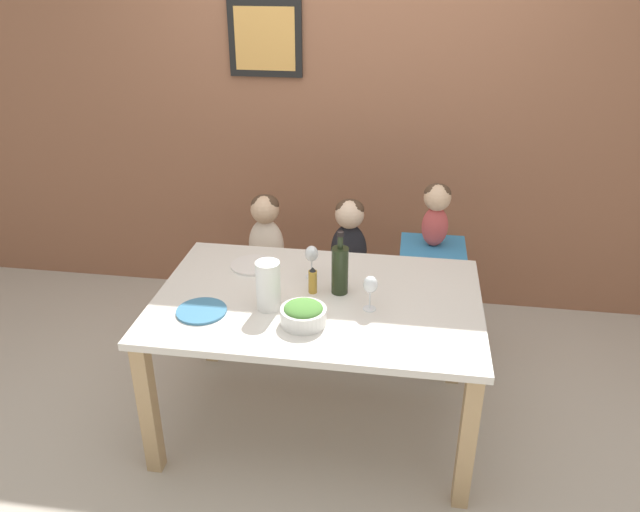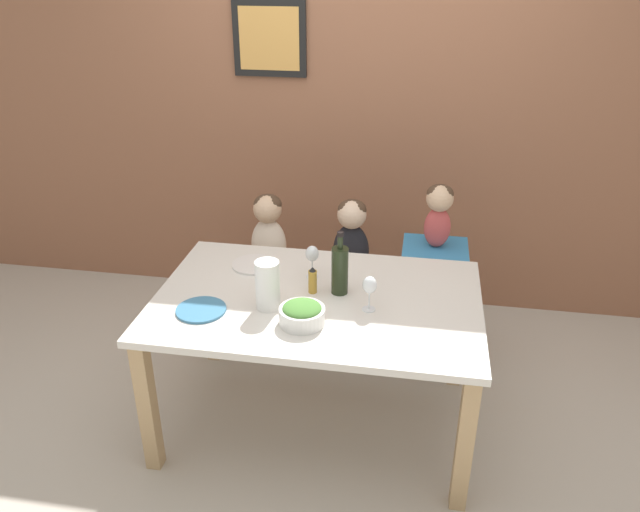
# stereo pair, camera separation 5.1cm
# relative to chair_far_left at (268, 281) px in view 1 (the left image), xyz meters

# --- Properties ---
(ground_plane) EXTENTS (14.00, 14.00, 0.00)m
(ground_plane) POSITION_rel_chair_far_left_xyz_m (0.43, -0.76, -0.38)
(ground_plane) COLOR #BCB2A3
(wall_back) EXTENTS (10.00, 0.09, 2.70)m
(wall_back) POSITION_rel_chair_far_left_xyz_m (0.42, 0.61, 0.97)
(wall_back) COLOR #8E5B42
(wall_back) RESTS_ON ground_plane
(dining_table) EXTENTS (1.52, 1.00, 0.73)m
(dining_table) POSITION_rel_chair_far_left_xyz_m (0.43, -0.76, 0.26)
(dining_table) COLOR silver
(dining_table) RESTS_ON ground_plane
(chair_far_left) EXTENTS (0.43, 0.37, 0.45)m
(chair_far_left) POSITION_rel_chair_far_left_xyz_m (0.00, 0.00, 0.00)
(chair_far_left) COLOR silver
(chair_far_left) RESTS_ON ground_plane
(chair_far_center) EXTENTS (0.43, 0.37, 0.45)m
(chair_far_center) POSITION_rel_chair_far_left_xyz_m (0.49, 0.00, 0.00)
(chair_far_center) COLOR silver
(chair_far_center) RESTS_ON ground_plane
(chair_right_highchair) EXTENTS (0.37, 0.32, 0.69)m
(chair_right_highchair) POSITION_rel_chair_far_left_xyz_m (0.97, -0.00, 0.16)
(chair_right_highchair) COLOR silver
(chair_right_highchair) RESTS_ON ground_plane
(person_child_left) EXTENTS (0.21, 0.17, 0.48)m
(person_child_left) POSITION_rel_chair_far_left_xyz_m (0.00, 0.00, 0.34)
(person_child_left) COLOR beige
(person_child_left) RESTS_ON chair_far_left
(person_child_center) EXTENTS (0.21, 0.17, 0.48)m
(person_child_center) POSITION_rel_chair_far_left_xyz_m (0.49, 0.00, 0.34)
(person_child_center) COLOR black
(person_child_center) RESTS_ON chair_far_center
(person_baby_right) EXTENTS (0.15, 0.15, 0.37)m
(person_baby_right) POSITION_rel_chair_far_left_xyz_m (0.97, 0.00, 0.53)
(person_baby_right) COLOR #C64C4C
(person_baby_right) RESTS_ON chair_right_highchair
(wine_bottle) EXTENTS (0.08, 0.08, 0.32)m
(wine_bottle) POSITION_rel_chair_far_left_xyz_m (0.52, -0.69, 0.48)
(wine_bottle) COLOR #232D19
(wine_bottle) RESTS_ON dining_table
(paper_towel_roll) EXTENTS (0.11, 0.11, 0.23)m
(paper_towel_roll) POSITION_rel_chair_far_left_xyz_m (0.22, -0.88, 0.47)
(paper_towel_roll) COLOR white
(paper_towel_roll) RESTS_ON dining_table
(wine_glass_near) EXTENTS (0.06, 0.06, 0.17)m
(wine_glass_near) POSITION_rel_chair_far_left_xyz_m (0.68, -0.82, 0.48)
(wine_glass_near) COLOR white
(wine_glass_near) RESTS_ON dining_table
(wine_glass_far) EXTENTS (0.06, 0.06, 0.17)m
(wine_glass_far) POSITION_rel_chair_far_left_xyz_m (0.37, -0.56, 0.48)
(wine_glass_far) COLOR white
(wine_glass_far) RESTS_ON dining_table
(salad_bowl_large) EXTENTS (0.20, 0.20, 0.10)m
(salad_bowl_large) POSITION_rel_chair_far_left_xyz_m (0.40, -0.99, 0.40)
(salad_bowl_large) COLOR white
(salad_bowl_large) RESTS_ON dining_table
(dinner_plate_front_left) EXTENTS (0.23, 0.23, 0.01)m
(dinner_plate_front_left) POSITION_rel_chair_far_left_xyz_m (-0.07, -0.96, 0.36)
(dinner_plate_front_left) COLOR teal
(dinner_plate_front_left) RESTS_ON dining_table
(dinner_plate_back_left) EXTENTS (0.23, 0.23, 0.01)m
(dinner_plate_back_left) POSITION_rel_chair_far_left_xyz_m (0.05, -0.49, 0.36)
(dinner_plate_back_left) COLOR silver
(dinner_plate_back_left) RESTS_ON dining_table
(condiment_bottle_hot_sauce) EXTENTS (0.04, 0.04, 0.13)m
(condiment_bottle_hot_sauce) POSITION_rel_chair_far_left_xyz_m (0.40, -0.71, 0.42)
(condiment_bottle_hot_sauce) COLOR #BC8E33
(condiment_bottle_hot_sauce) RESTS_ON dining_table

